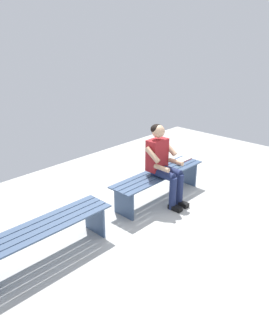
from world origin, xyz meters
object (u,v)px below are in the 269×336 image
Objects in this scene: bench_far at (46,233)px; book_open at (182,160)px; bench_near at (159,179)px; person_seated at (163,161)px; apple at (179,163)px.

bench_far is 2.82m from book_open.
bench_far is (2.11, -0.00, -0.00)m from bench_near.
bench_near is 0.71m from book_open.
person_seated reaches higher than bench_far.
apple is (-2.61, 0.03, 0.15)m from bench_far.
person_seated reaches higher than apple.
apple reaches higher than book_open.
apple is at bearing 176.34° from bench_near.
bench_near is 2.11m from bench_far.
bench_far is 1.37× the size of person_seated.
bench_near is at bearing -110.88° from person_seated.
bench_far is 22.69× the size of apple.
apple reaches higher than bench_far.
apple is (-0.53, -0.07, -0.20)m from person_seated.
apple is 0.18× the size of book_open.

